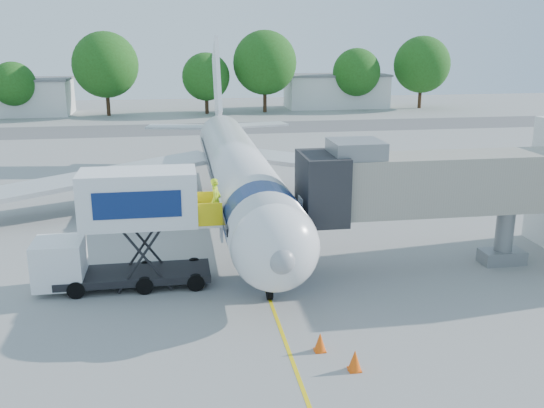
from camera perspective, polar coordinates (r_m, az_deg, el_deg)
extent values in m
plane|color=#989895|center=(36.07, -2.56, -2.73)|extent=(160.00, 160.00, 0.00)
cube|color=yellow|center=(36.07, -2.56, -2.72)|extent=(0.15, 70.00, 0.01)
cube|color=#59595B|center=(76.96, -6.18, 7.06)|extent=(120.00, 10.00, 0.01)
cylinder|color=silver|center=(38.15, -3.13, 2.96)|extent=(3.70, 28.00, 3.70)
sphere|color=silver|center=(24.79, 0.29, -4.06)|extent=(3.70, 3.70, 3.70)
sphere|color=gray|center=(23.35, 0.91, -5.32)|extent=(1.10, 1.10, 1.10)
cone|color=silver|center=(54.80, -5.01, 6.81)|extent=(3.70, 6.00, 3.70)
cube|color=silver|center=(55.31, -5.19, 11.27)|extent=(0.35, 7.26, 8.29)
cube|color=#B7BABC|center=(43.45, 8.30, 3.44)|extent=(16.17, 9.32, 1.42)
cube|color=#B7BABC|center=(41.85, -15.99, 2.53)|extent=(16.17, 9.32, 1.42)
cylinder|color=#999BA0|center=(40.89, 4.37, 1.35)|extent=(2.10, 3.60, 2.10)
cylinder|color=#999BA0|center=(39.85, -11.21, 0.72)|extent=(2.10, 3.60, 2.10)
cube|color=black|center=(24.36, 0.40, -3.30)|extent=(2.60, 1.39, 0.81)
cylinder|color=navy|center=(27.60, -0.72, -1.98)|extent=(3.73, 2.00, 3.73)
cylinder|color=silver|center=(26.99, -0.24, -7.50)|extent=(0.16, 0.16, 1.50)
cylinder|color=black|center=(27.16, -0.24, -8.33)|extent=(0.25, 0.64, 0.64)
cylinder|color=black|center=(41.97, 0.02, 0.58)|extent=(0.35, 0.90, 0.90)
cylinder|color=black|center=(41.50, -7.08, 0.28)|extent=(0.35, 0.90, 0.90)
cube|color=gray|center=(30.70, 15.86, 1.94)|extent=(13.60, 2.60, 2.80)
cube|color=black|center=(28.70, 4.72, 1.56)|extent=(2.00, 3.20, 3.20)
cube|color=slate|center=(28.74, 7.91, 5.16)|extent=(2.40, 2.40, 0.80)
cylinder|color=slate|center=(33.06, 21.01, -2.78)|extent=(0.90, 0.90, 3.00)
cube|color=slate|center=(33.42, 20.82, -4.65)|extent=(2.20, 1.20, 0.70)
cylinder|color=black|center=(32.99, 19.46, -4.78)|extent=(0.30, 0.70, 0.70)
cylinder|color=black|center=(33.87, 22.15, -4.53)|extent=(0.30, 0.70, 0.70)
cube|color=black|center=(29.19, -12.81, -6.50)|extent=(7.00, 2.30, 0.35)
cube|color=white|center=(29.34, -19.37, -5.23)|extent=(2.20, 2.20, 2.10)
cube|color=black|center=(29.19, -19.45, -4.40)|extent=(1.90, 2.10, 0.70)
cube|color=white|center=(28.00, -12.45, 0.57)|extent=(5.20, 2.40, 2.50)
cube|color=navy|center=(26.83, -12.58, -0.10)|extent=(3.80, 0.04, 1.20)
cube|color=silver|center=(28.30, -5.93, -1.51)|extent=(1.10, 2.20, 0.10)
cube|color=yellow|center=(27.14, -5.84, -1.04)|extent=(1.10, 0.06, 1.10)
cube|color=yellow|center=(29.16, -6.08, 0.13)|extent=(1.10, 0.06, 1.10)
cylinder|color=black|center=(28.20, -7.19, -7.35)|extent=(0.80, 0.25, 0.80)
cylinder|color=black|center=(30.14, -7.34, -5.81)|extent=(0.80, 0.25, 0.80)
cylinder|color=black|center=(28.58, -17.96, -7.71)|extent=(0.80, 0.25, 0.80)
cylinder|color=black|center=(30.50, -17.39, -6.16)|extent=(0.80, 0.25, 0.80)
imported|color=#C5EE19|center=(28.04, -5.30, 0.49)|extent=(0.62, 0.79, 1.92)
cube|color=navy|center=(17.94, 1.23, -18.65)|extent=(2.62, 2.41, 0.38)
cone|color=#F5550C|center=(23.09, 4.54, -12.82)|extent=(0.46, 0.46, 0.74)
cube|color=#F5550C|center=(23.26, 4.52, -13.57)|extent=(0.42, 0.42, 0.04)
cone|color=#F5550C|center=(22.03, 7.80, -14.36)|extent=(0.49, 0.49, 0.78)
cube|color=#F5550C|center=(22.22, 7.76, -15.19)|extent=(0.45, 0.45, 0.04)
cube|color=silver|center=(97.49, -23.71, 9.13)|extent=(18.00, 8.00, 5.00)
cube|color=slate|center=(97.29, -23.88, 10.67)|extent=(18.40, 8.40, 0.30)
cube|color=silver|center=(99.82, 6.06, 10.46)|extent=(16.00, 7.00, 5.00)
cube|color=slate|center=(99.62, 6.10, 11.98)|extent=(16.40, 7.40, 0.30)
cylinder|color=#382314|center=(93.80, -22.95, 8.31)|extent=(0.56, 0.56, 2.76)
sphere|color=#1F4813|center=(93.50, -23.17, 10.36)|extent=(6.13, 6.13, 6.13)
cylinder|color=#382314|center=(92.09, -15.18, 9.33)|extent=(0.56, 0.56, 4.21)
sphere|color=#1F4813|center=(91.72, -15.42, 12.52)|extent=(9.35, 9.35, 9.35)
cylinder|color=#382314|center=(91.72, -6.16, 9.42)|extent=(0.56, 0.56, 3.15)
sphere|color=#1F4813|center=(91.39, -6.23, 11.82)|extent=(7.00, 7.00, 7.00)
cylinder|color=#382314|center=(93.09, -0.68, 9.95)|extent=(0.56, 0.56, 4.27)
sphere|color=#1F4813|center=(92.71, -0.69, 13.16)|extent=(9.50, 9.50, 9.50)
cylinder|color=#382314|center=(97.77, 7.87, 9.80)|extent=(0.56, 0.56, 3.33)
sphere|color=#1F4813|center=(97.45, 7.96, 12.18)|extent=(7.40, 7.40, 7.40)
cylinder|color=#382314|center=(101.17, 13.75, 9.88)|extent=(0.56, 0.56, 3.97)
sphere|color=#1F4813|center=(100.83, 13.93, 12.63)|extent=(8.83, 8.83, 8.83)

